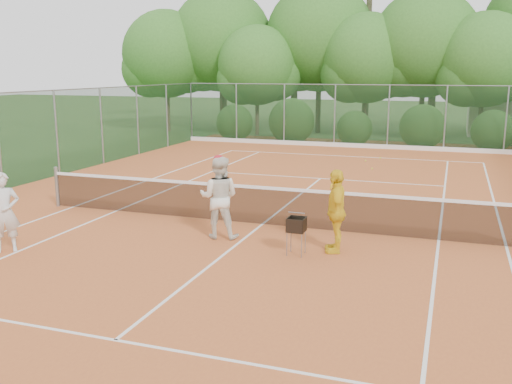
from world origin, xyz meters
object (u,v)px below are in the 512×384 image
player_yellow (336,211)px  player_center_grp (219,197)px  player_white (4,212)px  ball_hopper (296,225)px

player_yellow → player_center_grp: bearing=-107.4°
player_center_grp → player_white: bearing=-147.9°
player_white → player_center_grp: (3.78, 2.37, 0.10)m
player_yellow → player_white: bearing=-84.9°
player_white → player_yellow: size_ratio=0.96×
player_center_grp → player_yellow: bearing=-3.6°
player_white → ball_hopper: (5.73, 1.73, -0.21)m
player_yellow → ball_hopper: player_yellow is taller
player_center_grp → ball_hopper: size_ratio=2.40×
player_center_grp → ball_hopper: 2.08m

